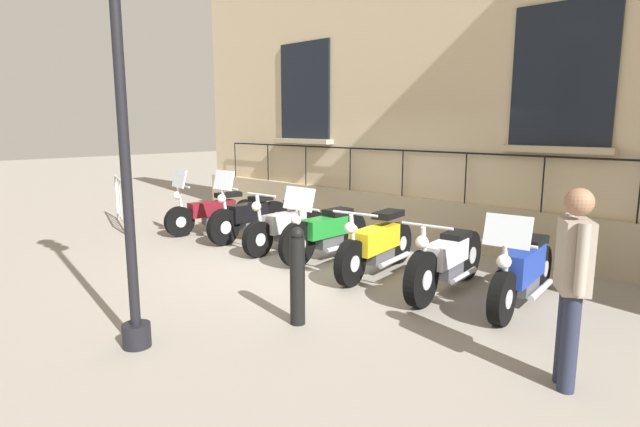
{
  "coord_description": "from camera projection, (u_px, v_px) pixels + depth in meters",
  "views": [
    {
      "loc": [
        5.65,
        5.58,
        2.21
      ],
      "look_at": [
        -0.14,
        0.0,
        0.8
      ],
      "focal_mm": 28.72,
      "sensor_mm": 36.0,
      "label": 1
    }
  ],
  "objects": [
    {
      "name": "motorcycle_maroon",
      "position": [
        213.0,
        212.0,
        10.58
      ],
      "size": [
        2.14,
        0.65,
        1.33
      ],
      "color": "black",
      "rests_on": "ground_plane"
    },
    {
      "name": "motorcycle_silver",
      "position": [
        286.0,
        227.0,
        9.06
      ],
      "size": [
        2.01,
        0.65,
        1.07
      ],
      "color": "black",
      "rests_on": "ground_plane"
    },
    {
      "name": "motorcycle_black",
      "position": [
        249.0,
        217.0,
        9.84
      ],
      "size": [
        1.97,
        0.61,
        1.38
      ],
      "color": "black",
      "rests_on": "ground_plane"
    },
    {
      "name": "motorcycle_yellow",
      "position": [
        377.0,
        245.0,
        7.61
      ],
      "size": [
        2.13,
        0.7,
        1.02
      ],
      "color": "black",
      "rests_on": "ground_plane"
    },
    {
      "name": "ground_plane",
      "position": [
        314.0,
        264.0,
        8.2
      ],
      "size": [
        60.0,
        60.0,
        0.0
      ],
      "primitive_type": "plane",
      "color": "gray"
    },
    {
      "name": "bollard",
      "position": [
        297.0,
        276.0,
        5.65
      ],
      "size": [
        0.17,
        0.17,
        1.11
      ],
      "color": "black",
      "rests_on": "ground_plane"
    },
    {
      "name": "lamppost",
      "position": [
        116.0,
        23.0,
        4.61
      ],
      "size": [
        0.3,
        1.0,
        4.43
      ],
      "color": "black",
      "rests_on": "ground_plane"
    },
    {
      "name": "crowd_barrier",
      "position": [
        122.0,
        202.0,
        10.99
      ],
      "size": [
        0.74,
        2.03,
        1.05
      ],
      "color": "#B7B7BF",
      "rests_on": "ground_plane"
    },
    {
      "name": "motorcycle_green",
      "position": [
        325.0,
        232.0,
        8.4
      ],
      "size": [
        2.02,
        0.74,
        1.25
      ],
      "color": "black",
      "rests_on": "ground_plane"
    },
    {
      "name": "building_facade",
      "position": [
        418.0,
        66.0,
        9.62
      ],
      "size": [
        0.82,
        12.45,
        6.84
      ],
      "color": "#C6B28E",
      "rests_on": "ground_plane"
    },
    {
      "name": "motorcycle_white",
      "position": [
        447.0,
        261.0,
        6.79
      ],
      "size": [
        2.19,
        0.67,
        1.01
      ],
      "color": "black",
      "rests_on": "ground_plane"
    },
    {
      "name": "motorcycle_blue",
      "position": [
        523.0,
        272.0,
        6.22
      ],
      "size": [
        2.14,
        0.62,
        1.24
      ],
      "color": "black",
      "rests_on": "ground_plane"
    },
    {
      "name": "pedestrian_standing",
      "position": [
        573.0,
        277.0,
        4.2
      ],
      "size": [
        0.47,
        0.37,
        1.71
      ],
      "color": "#23283D",
      "rests_on": "ground_plane"
    }
  ]
}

